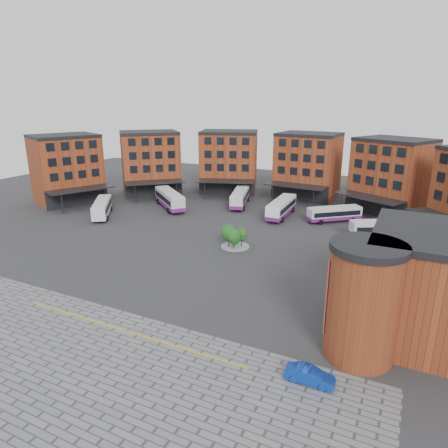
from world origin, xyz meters
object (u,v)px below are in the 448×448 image
at_px(bus_b, 170,199).
at_px(bus_e, 334,214).
at_px(bus_a, 102,207).
at_px(blue_car, 310,375).
at_px(tree_island, 233,236).
at_px(bus_f, 383,229).
at_px(bus_c, 240,197).
at_px(bus_d, 281,207).

bearing_deg(bus_b, bus_e, -40.64).
relative_size(bus_a, blue_car, 2.61).
relative_size(tree_island, blue_car, 1.10).
xyz_separation_m(bus_b, bus_f, (41.82, -0.77, -0.29)).
bearing_deg(bus_f, tree_island, -83.31).
xyz_separation_m(bus_f, blue_car, (-1.99, -39.52, -0.98)).
relative_size(bus_b, bus_e, 1.23).
height_order(bus_a, bus_c, bus_c).
relative_size(bus_b, bus_f, 1.08).
relative_size(bus_b, bus_c, 0.95).
distance_m(bus_c, blue_car, 55.74).
height_order(bus_e, blue_car, bus_e).
bearing_deg(bus_d, bus_e, 3.79).
distance_m(bus_b, bus_c, 14.85).
xyz_separation_m(bus_c, blue_car, (27.45, -48.50, -1.14)).
height_order(bus_f, blue_car, bus_f).
relative_size(bus_a, bus_b, 0.91).
height_order(bus_a, bus_f, bus_a).
relative_size(bus_b, blue_car, 2.86).
relative_size(bus_d, blue_car, 2.99).
height_order(tree_island, bus_b, tree_island).
xyz_separation_m(bus_a, bus_d, (31.31, 14.96, -0.03)).
xyz_separation_m(bus_e, blue_car, (7.02, -45.41, -0.89)).
height_order(tree_island, bus_d, tree_island).
xyz_separation_m(tree_island, bus_f, (20.21, 14.66, -0.35)).
relative_size(bus_c, bus_e, 1.30).
distance_m(bus_a, bus_c, 28.16).
height_order(bus_d, bus_f, bus_d).
height_order(tree_island, bus_c, tree_island).
bearing_deg(bus_a, bus_f, -23.73).
bearing_deg(blue_car, bus_e, 7.77).
bearing_deg(bus_a, tree_island, -43.79).
height_order(bus_c, bus_e, bus_c).
bearing_deg(bus_c, bus_f, -32.97).
bearing_deg(bus_c, bus_d, -36.99).
distance_m(bus_c, bus_e, 20.66).
bearing_deg(tree_island, blue_car, -53.78).
xyz_separation_m(bus_a, bus_b, (8.41, 10.79, 0.08)).
height_order(tree_island, blue_car, tree_island).
distance_m(bus_d, blue_car, 47.59).
relative_size(bus_d, bus_f, 1.13).
bearing_deg(blue_car, bus_b, 43.65).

